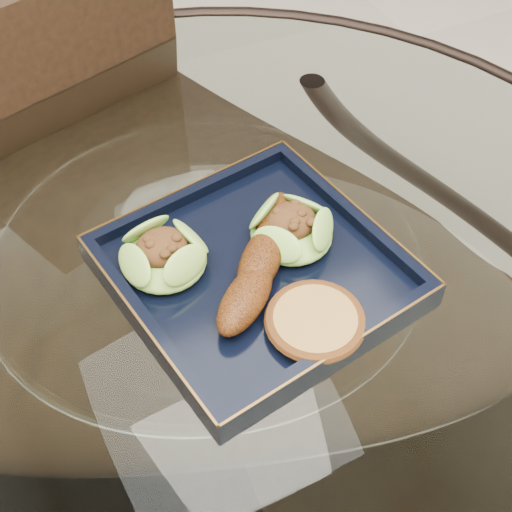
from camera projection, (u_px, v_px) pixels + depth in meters
name	position (u px, v px, depth m)	size (l,w,h in m)	color
dining_table	(215.00, 374.00, 0.86)	(1.13, 1.13, 0.77)	white
dining_chair	(135.00, 249.00, 1.12)	(0.49, 0.49, 0.90)	black
navy_plate	(256.00, 275.00, 0.74)	(0.27, 0.27, 0.02)	black
lettuce_wrap_left	(164.00, 257.00, 0.72)	(0.09, 0.09, 0.03)	#69AC32
lettuce_wrap_right	(292.00, 231.00, 0.75)	(0.09, 0.09, 0.03)	#56A22F
roasted_plantain	(261.00, 260.00, 0.72)	(0.19, 0.04, 0.04)	#5F2A0A
crumb_patty	(315.00, 322.00, 0.68)	(0.09, 0.09, 0.02)	#B57B3C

